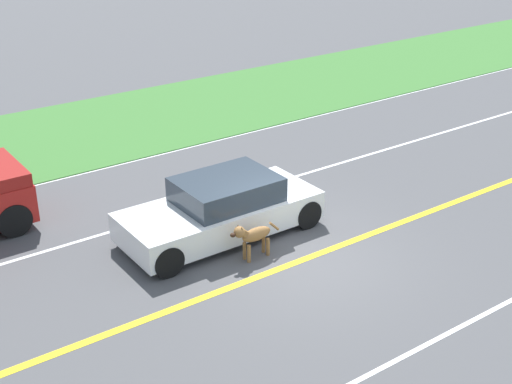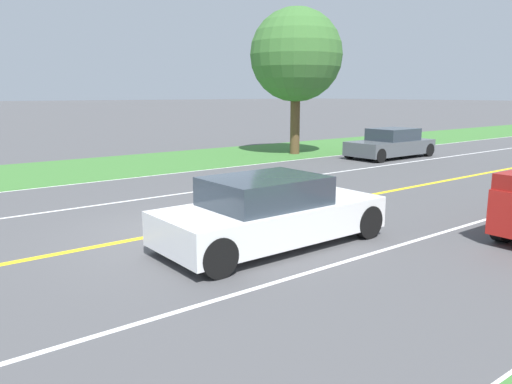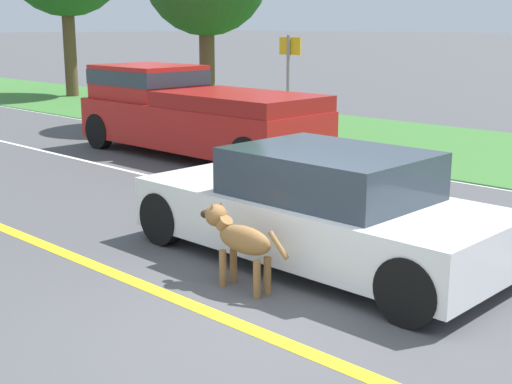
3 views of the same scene
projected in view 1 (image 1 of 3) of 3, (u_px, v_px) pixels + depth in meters
The scene contains 8 objects.
ground_plane at pixel (304, 260), 14.96m from camera, with size 400.00×400.00×0.00m, color #4C4C4F.
centre_divider_line at pixel (304, 259), 14.96m from camera, with size 0.18×160.00×0.01m, color yellow.
lane_edge_line_right at pixel (148, 157), 20.12m from camera, with size 0.14×160.00×0.01m, color white.
lane_dash_same_dir at pixel (214, 201), 17.54m from camera, with size 0.10×160.00×0.01m, color white.
lane_dash_oncoming at pixel (431, 342), 12.38m from camera, with size 0.10×160.00×0.01m, color white.
grass_verge_right at pixel (103, 128), 22.33m from camera, with size 6.00×160.00×0.03m, color #3D7533.
ego_car at pixel (222, 209), 15.71m from camera, with size 1.90×4.48×1.34m.
dog at pixel (252, 235), 14.78m from camera, with size 0.25×1.25×0.88m.
Camera 1 is at (-9.96, 8.36, 7.60)m, focal length 50.00 mm.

